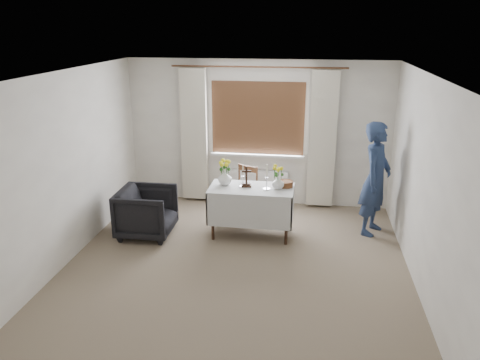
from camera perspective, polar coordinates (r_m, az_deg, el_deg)
name	(u,v)px	position (r m, az deg, el deg)	size (l,w,h in m)	color
ground	(235,270)	(6.22, -0.64, -10.90)	(5.00, 5.00, 0.00)	#816E59
altar_table	(251,212)	(7.01, 1.38, -3.87)	(1.24, 0.64, 0.76)	silver
wooden_chair	(242,193)	(7.60, 0.28, -1.63)	(0.40, 0.40, 0.86)	brown
armchair	(147,212)	(7.16, -11.31, -3.86)	(0.78, 0.81, 0.74)	black
person	(376,179)	(7.23, 16.20, 0.13)	(0.63, 0.41, 1.72)	navy
radiator	(257,187)	(8.28, 2.04, -0.86)	(1.10, 0.10, 0.60)	white
wooden_cross	(246,176)	(6.87, 0.78, 0.44)	(0.15, 0.10, 0.31)	black
candlestick_left	(243,176)	(6.86, 0.35, 0.51)	(0.10, 0.10, 0.33)	white
candlestick_right	(267,177)	(6.75, 3.29, 0.37)	(0.11, 0.11, 0.38)	white
flower_vase_left	(225,178)	(6.97, -1.85, 0.28)	(0.21, 0.21, 0.22)	white
flower_vase_right	(278,183)	(6.82, 4.66, -0.32)	(0.18, 0.18, 0.19)	white
wicker_basket	(285,184)	(6.94, 5.54, -0.45)	(0.23, 0.23, 0.09)	brown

